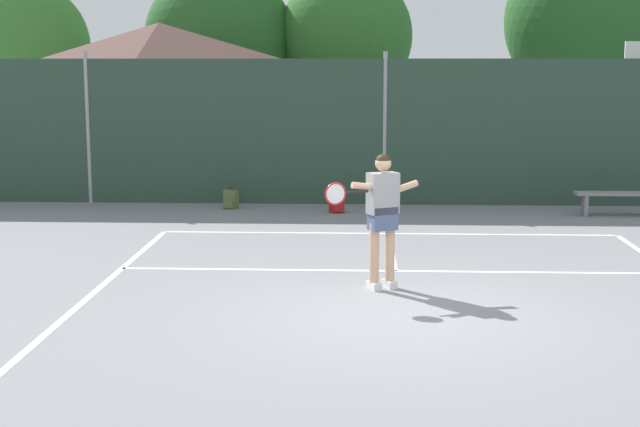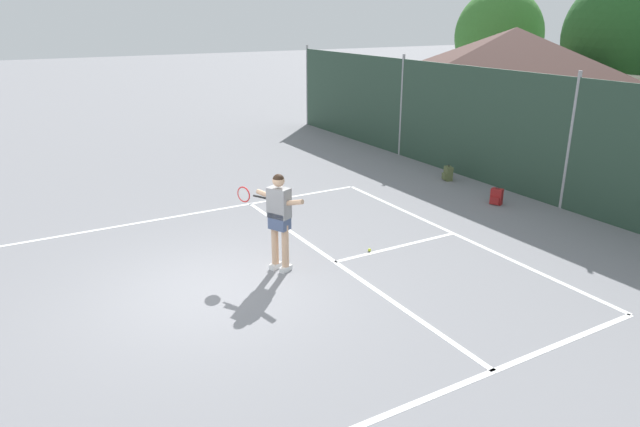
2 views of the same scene
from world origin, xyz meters
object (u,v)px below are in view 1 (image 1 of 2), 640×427
Objects in this scene: tennis_player at (382,209)px; backpack_olive at (231,200)px; courtside_bench at (615,198)px; tennis_ball at (387,257)px; backpack_red at (337,203)px.

tennis_player reaches higher than backpack_olive.
backpack_olive is at bearing 176.11° from courtside_bench.
courtside_bench is at bearing 42.74° from tennis_ball.
backpack_olive is (-3.18, 4.91, 0.16)m from tennis_ball.
backpack_olive is at bearing 169.21° from backpack_red.
tennis_player reaches higher than backpack_red.
backpack_red is 0.29× the size of courtside_bench.
tennis_player is 8.00m from courtside_bench.
backpack_olive is 0.29× the size of courtside_bench.
backpack_olive is (-3.05, 6.85, -0.92)m from tennis_player.
tennis_ball is 4.57m from backpack_red.
courtside_bench reaches higher than tennis_ball.
tennis_player is at bearing -127.62° from courtside_bench.
tennis_player is at bearing -66.02° from backpack_olive.
tennis_ball is 0.14× the size of backpack_olive.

